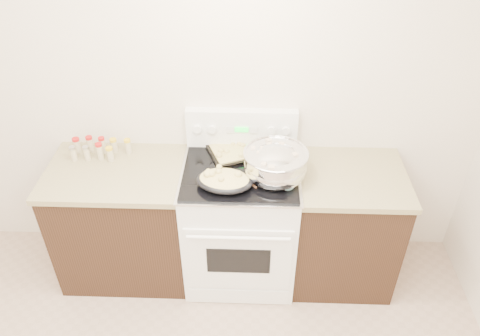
{
  "coord_description": "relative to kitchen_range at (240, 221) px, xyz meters",
  "views": [
    {
      "loc": [
        0.43,
        -1.02,
        2.78
      ],
      "look_at": [
        0.35,
        1.37,
        1.0
      ],
      "focal_mm": 35.0,
      "sensor_mm": 36.0,
      "label": 1
    }
  ],
  "objects": [
    {
      "name": "mixing_bowl",
      "position": [
        0.22,
        -0.06,
        0.55
      ],
      "size": [
        0.5,
        0.5,
        0.24
      ],
      "color": "silver",
      "rests_on": "kitchen_range"
    },
    {
      "name": "kitchen_range",
      "position": [
        0.0,
        0.0,
        0.0
      ],
      "size": [
        0.78,
        0.73,
        1.22
      ],
      "color": "white",
      "rests_on": "ground"
    },
    {
      "name": "baking_sheet",
      "position": [
        -0.01,
        0.2,
        0.47
      ],
      "size": [
        0.48,
        0.41,
        0.06
      ],
      "color": "black",
      "rests_on": "kitchen_range"
    },
    {
      "name": "roasting_pan",
      "position": [
        -0.09,
        -0.17,
        0.5
      ],
      "size": [
        0.39,
        0.3,
        0.11
      ],
      "color": "black",
      "rests_on": "kitchen_range"
    },
    {
      "name": "spice_jars",
      "position": [
        -0.98,
        0.17,
        0.49
      ],
      "size": [
        0.4,
        0.15,
        0.13
      ],
      "color": "#BFB28C",
      "rests_on": "counter_left"
    },
    {
      "name": "blue_ladle",
      "position": [
        0.3,
        -0.17,
        0.49
      ],
      "size": [
        0.16,
        0.27,
        0.11
      ],
      "color": "#7BAFB8",
      "rests_on": "kitchen_range"
    },
    {
      "name": "counter_left",
      "position": [
        -0.83,
        0.01,
        -0.03
      ],
      "size": [
        0.93,
        0.67,
        0.92
      ],
      "color": "black",
      "rests_on": "ground"
    },
    {
      "name": "wooden_spoon",
      "position": [
        -0.02,
        -0.15,
        0.46
      ],
      "size": [
        0.18,
        0.2,
        0.04
      ],
      "color": "#BB7A55",
      "rests_on": "kitchen_range"
    },
    {
      "name": "room_shell",
      "position": [
        -0.35,
        -1.42,
        1.21
      ],
      "size": [
        4.1,
        3.6,
        2.75
      ],
      "color": "silver",
      "rests_on": "ground"
    },
    {
      "name": "counter_right",
      "position": [
        0.73,
        0.01,
        -0.03
      ],
      "size": [
        0.73,
        0.67,
        0.92
      ],
      "color": "black",
      "rests_on": "ground"
    }
  ]
}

